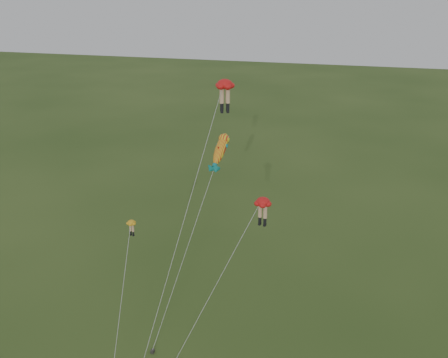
# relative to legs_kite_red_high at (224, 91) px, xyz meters

# --- Properties ---
(ground) EXTENTS (300.00, 300.00, 0.00)m
(ground) POSITION_rel_legs_kite_red_high_xyz_m (-2.75, -6.66, -19.10)
(ground) COLOR #2C4418
(ground) RESTS_ON ground
(legs_kite_red_high) EXTENTS (4.98, 10.42, 19.96)m
(legs_kite_red_high) POSITION_rel_legs_kite_red_high_xyz_m (0.00, 0.00, 0.00)
(legs_kite_red_high) COLOR red
(legs_kite_red_high) RESTS_ON ground
(legs_kite_red_mid) EXTENTS (6.34, 6.00, 12.23)m
(legs_kite_red_mid) POSITION_rel_legs_kite_red_high_xyz_m (3.71, -3.33, -7.60)
(legs_kite_red_mid) COLOR red
(legs_kite_red_mid) RESTS_ON ground
(legs_kite_yellow) EXTENTS (1.91, 8.18, 9.30)m
(legs_kite_yellow) POSITION_rel_legs_kite_red_high_xyz_m (-6.41, -4.25, -10.80)
(legs_kite_yellow) COLOR gold
(legs_kite_yellow) RESTS_ON ground
(fish_kite) EXTENTS (4.37, 8.38, 15.97)m
(fish_kite) POSITION_rel_legs_kite_red_high_xyz_m (-0.14, -0.50, -4.51)
(fish_kite) COLOR yellow
(fish_kite) RESTS_ON ground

